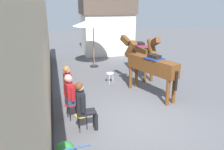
{
  "coord_description": "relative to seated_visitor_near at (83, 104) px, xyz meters",
  "views": [
    {
      "loc": [
        -2.2,
        -5.5,
        3.31
      ],
      "look_at": [
        -0.4,
        1.2,
        1.05
      ],
      "focal_mm": 35.71,
      "sensor_mm": 36.0,
      "label": 1
    }
  ],
  "objects": [
    {
      "name": "spare_stool_white",
      "position": [
        1.61,
        3.42,
        -0.38
      ],
      "size": [
        0.32,
        0.32,
        0.46
      ],
      "color": "white",
      "rests_on": "ground_plane"
    },
    {
      "name": "seated_visitor_middle",
      "position": [
        -0.22,
        0.74,
        0.0
      ],
      "size": [
        0.61,
        0.48,
        1.39
      ],
      "color": "red",
      "rests_on": "ground_plane"
    },
    {
      "name": "seated_visitor_far",
      "position": [
        -0.2,
        1.66,
        0.0
      ],
      "size": [
        0.61,
        0.48,
        1.39
      ],
      "color": "red",
      "rests_on": "ground_plane"
    },
    {
      "name": "ground_plane",
      "position": [
        1.55,
        3.17,
        -0.78
      ],
      "size": [
        40.0,
        40.0,
        0.0
      ],
      "primitive_type": "plane",
      "color": "#56565B"
    },
    {
      "name": "seated_visitor_near",
      "position": [
        0.0,
        0.0,
        0.0
      ],
      "size": [
        0.61,
        0.49,
        1.39
      ],
      "color": "gold",
      "rests_on": "ground_plane"
    },
    {
      "name": "pub_facade_wall",
      "position": [
        -1.0,
        1.67,
        0.76
      ],
      "size": [
        0.34,
        14.0,
        3.4
      ],
      "color": "#CCB793",
      "rests_on": "ground_plane"
    },
    {
      "name": "saddled_horse_far",
      "position": [
        3.29,
        4.04,
        0.38
      ],
      "size": [
        0.51,
        3.0,
        2.06
      ],
      "color": "brown",
      "rests_on": "ground_plane"
    },
    {
      "name": "saddled_horse_near",
      "position": [
        2.7,
        1.91,
        0.38
      ],
      "size": [
        1.28,
        2.86,
        2.06
      ],
      "color": "brown",
      "rests_on": "ground_plane"
    },
    {
      "name": "distant_cottage",
      "position": [
        2.95,
        9.4,
        1.02
      ],
      "size": [
        3.4,
        2.6,
        3.5
      ],
      "color": "silver",
      "rests_on": "ground_plane"
    },
    {
      "name": "cafe_parasol",
      "position": [
        1.44,
        6.16,
        1.59
      ],
      "size": [
        2.1,
        2.1,
        2.58
      ],
      "color": "black",
      "rests_on": "ground_plane"
    }
  ]
}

